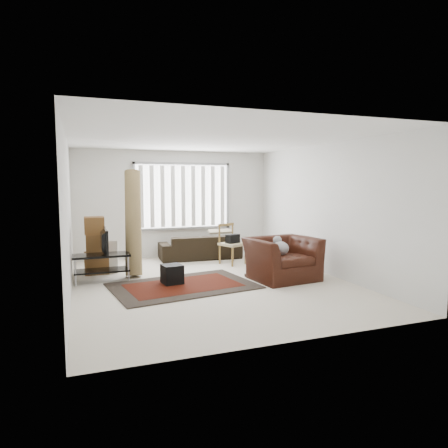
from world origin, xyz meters
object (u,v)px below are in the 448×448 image
at_px(tv_stand, 102,262).
at_px(sofa, 200,243).
at_px(side_chair, 232,242).
at_px(armchair, 282,255).
at_px(moving_boxes, 96,247).

relative_size(tv_stand, sofa, 0.53).
distance_m(side_chair, armchair, 1.76).
bearing_deg(tv_stand, side_chair, 13.04).
bearing_deg(side_chair, moving_boxes, 155.59).
bearing_deg(side_chair, tv_stand, 170.15).
distance_m(tv_stand, moving_boxes, 0.79).
bearing_deg(side_chair, sofa, 96.48).
height_order(tv_stand, side_chair, side_chair).
xyz_separation_m(sofa, side_chair, (0.51, -0.90, 0.13)).
distance_m(tv_stand, sofa, 2.92).
distance_m(moving_boxes, sofa, 2.65).
xyz_separation_m(moving_boxes, side_chair, (3.03, -0.08, -0.04)).
bearing_deg(sofa, side_chair, 122.34).
xyz_separation_m(side_chair, armchair, (0.40, -1.71, -0.04)).
xyz_separation_m(tv_stand, sofa, (2.45, 1.59, 0.00)).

